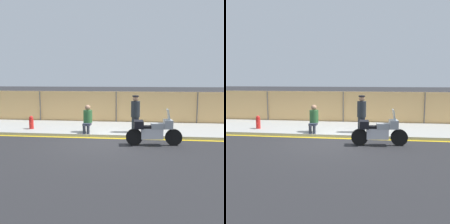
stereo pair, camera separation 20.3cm
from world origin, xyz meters
TOP-DOWN VIEW (x-y plane):
  - ground_plane at (0.00, 0.00)m, footprint 120.00×120.00m
  - sidewalk at (0.00, 2.65)m, footprint 33.60×3.52m
  - curb_paint_stripe at (0.00, 0.80)m, footprint 33.60×0.18m
  - storefront_fence at (0.00, 4.50)m, footprint 31.92×0.17m
  - motorcycle at (1.91, -0.18)m, footprint 2.22×0.61m
  - officer_standing at (1.16, 1.60)m, footprint 0.41×0.41m
  - person_seated_on_curb at (-1.04, 1.35)m, footprint 0.41×0.68m
  - fire_hydrant at (-3.99, 1.85)m, footprint 0.22×0.27m

SIDE VIEW (x-z plane):
  - ground_plane at x=0.00m, z-range 0.00..0.00m
  - curb_paint_stripe at x=0.00m, z-range 0.00..0.01m
  - sidewalk at x=0.00m, z-range 0.00..0.13m
  - fire_hydrant at x=-3.99m, z-range 0.13..0.78m
  - motorcycle at x=1.91m, z-range -0.14..1.31m
  - person_seated_on_curb at x=-1.04m, z-range 0.20..1.48m
  - storefront_fence at x=0.00m, z-range 0.00..1.86m
  - officer_standing at x=1.16m, z-range 0.15..1.87m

